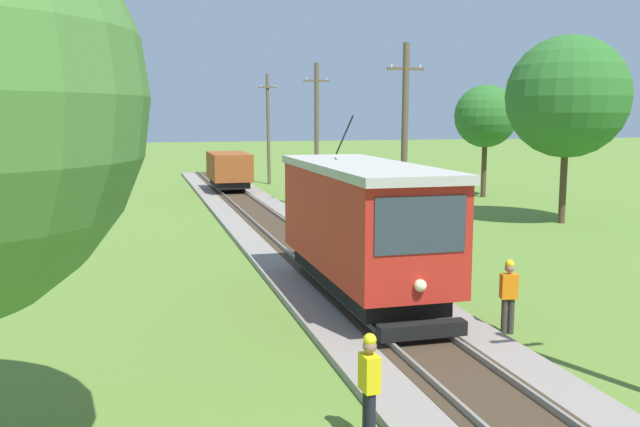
{
  "coord_description": "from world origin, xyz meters",
  "views": [
    {
      "loc": [
        -5.86,
        0.28,
        5.12
      ],
      "look_at": [
        -0.09,
        21.79,
        1.91
      ],
      "focal_mm": 38.75,
      "sensor_mm": 36.0,
      "label": 1
    }
  ],
  "objects_px": {
    "track_worker": "(369,383)",
    "tree_right_near": "(568,97)",
    "red_tram": "(362,223)",
    "utility_pole_distant": "(268,128)",
    "second_worker": "(509,293)",
    "utility_pole_mid": "(404,147)",
    "utility_pole_far": "(317,135)",
    "tree_left_near": "(486,116)",
    "freight_car": "(229,169)"
  },
  "relations": [
    {
      "from": "utility_pole_mid",
      "to": "utility_pole_distant",
      "type": "bearing_deg",
      "value": 90.0
    },
    {
      "from": "freight_car",
      "to": "tree_right_near",
      "type": "relative_size",
      "value": 0.6
    },
    {
      "from": "utility_pole_distant",
      "to": "tree_right_near",
      "type": "relative_size",
      "value": 0.92
    },
    {
      "from": "track_worker",
      "to": "tree_right_near",
      "type": "distance_m",
      "value": 25.05
    },
    {
      "from": "red_tram",
      "to": "track_worker",
      "type": "distance_m",
      "value": 8.3
    },
    {
      "from": "utility_pole_distant",
      "to": "second_worker",
      "type": "xyz_separation_m",
      "value": [
        -1.19,
        -36.13,
        -3.12
      ]
    },
    {
      "from": "utility_pole_mid",
      "to": "tree_left_near",
      "type": "distance_m",
      "value": 18.97
    },
    {
      "from": "track_worker",
      "to": "utility_pole_mid",
      "type": "bearing_deg",
      "value": -116.75
    },
    {
      "from": "utility_pole_far",
      "to": "track_worker",
      "type": "relative_size",
      "value": 4.38
    },
    {
      "from": "freight_car",
      "to": "second_worker",
      "type": "relative_size",
      "value": 2.91
    },
    {
      "from": "red_tram",
      "to": "tree_left_near",
      "type": "height_order",
      "value": "tree_left_near"
    },
    {
      "from": "track_worker",
      "to": "freight_car",
      "type": "bearing_deg",
      "value": -97.02
    },
    {
      "from": "track_worker",
      "to": "red_tram",
      "type": "bearing_deg",
      "value": -110.5
    },
    {
      "from": "freight_car",
      "to": "utility_pole_distant",
      "type": "distance_m",
      "value": 6.98
    },
    {
      "from": "utility_pole_far",
      "to": "tree_left_near",
      "type": "bearing_deg",
      "value": 12.39
    },
    {
      "from": "red_tram",
      "to": "second_worker",
      "type": "xyz_separation_m",
      "value": [
        2.45,
        -3.52,
        -1.21
      ]
    },
    {
      "from": "utility_pole_distant",
      "to": "tree_right_near",
      "type": "bearing_deg",
      "value": -65.52
    },
    {
      "from": "red_tram",
      "to": "utility_pole_distant",
      "type": "xyz_separation_m",
      "value": [
        3.64,
        32.6,
        1.91
      ]
    },
    {
      "from": "utility_pole_far",
      "to": "red_tram",
      "type": "bearing_deg",
      "value": -101.03
    },
    {
      "from": "second_worker",
      "to": "tree_right_near",
      "type": "relative_size",
      "value": 0.2
    },
    {
      "from": "freight_car",
      "to": "utility_pole_mid",
      "type": "bearing_deg",
      "value": -80.24
    },
    {
      "from": "second_worker",
      "to": "tree_left_near",
      "type": "bearing_deg",
      "value": -16.16
    },
    {
      "from": "utility_pole_mid",
      "to": "second_worker",
      "type": "relative_size",
      "value": 4.29
    },
    {
      "from": "tree_left_near",
      "to": "utility_pole_mid",
      "type": "bearing_deg",
      "value": -127.04
    },
    {
      "from": "utility_pole_far",
      "to": "tree_left_near",
      "type": "distance_m",
      "value": 11.72
    },
    {
      "from": "utility_pole_distant",
      "to": "tree_right_near",
      "type": "height_order",
      "value": "tree_right_near"
    },
    {
      "from": "utility_pole_mid",
      "to": "utility_pole_distant",
      "type": "xyz_separation_m",
      "value": [
        0.0,
        26.56,
        0.18
      ]
    },
    {
      "from": "red_tram",
      "to": "freight_car",
      "type": "distance_m",
      "value": 27.22
    },
    {
      "from": "utility_pole_distant",
      "to": "utility_pole_far",
      "type": "bearing_deg",
      "value": -90.0
    },
    {
      "from": "tree_left_near",
      "to": "utility_pole_distant",
      "type": "bearing_deg",
      "value": 134.91
    },
    {
      "from": "utility_pole_mid",
      "to": "utility_pole_distant",
      "type": "distance_m",
      "value": 26.56
    },
    {
      "from": "freight_car",
      "to": "track_worker",
      "type": "relative_size",
      "value": 2.91
    },
    {
      "from": "utility_pole_distant",
      "to": "tree_left_near",
      "type": "distance_m",
      "value": 16.18
    },
    {
      "from": "utility_pole_mid",
      "to": "track_worker",
      "type": "xyz_separation_m",
      "value": [
        -6.11,
        -13.88,
        -2.94
      ]
    },
    {
      "from": "freight_car",
      "to": "utility_pole_mid",
      "type": "height_order",
      "value": "utility_pole_mid"
    },
    {
      "from": "red_tram",
      "to": "tree_left_near",
      "type": "relative_size",
      "value": 1.23
    },
    {
      "from": "utility_pole_mid",
      "to": "utility_pole_far",
      "type": "bearing_deg",
      "value": 90.0
    },
    {
      "from": "track_worker",
      "to": "tree_right_near",
      "type": "xyz_separation_m",
      "value": [
        16.05,
        18.59,
        4.92
      ]
    },
    {
      "from": "utility_pole_far",
      "to": "track_worker",
      "type": "bearing_deg",
      "value": -102.99
    },
    {
      "from": "utility_pole_mid",
      "to": "utility_pole_far",
      "type": "xyz_separation_m",
      "value": [
        0.0,
        12.61,
        0.09
      ]
    },
    {
      "from": "track_worker",
      "to": "tree_left_near",
      "type": "bearing_deg",
      "value": -124.13
    },
    {
      "from": "tree_left_near",
      "to": "tree_right_near",
      "type": "relative_size",
      "value": 0.79
    },
    {
      "from": "second_worker",
      "to": "tree_right_near",
      "type": "height_order",
      "value": "tree_right_near"
    },
    {
      "from": "utility_pole_mid",
      "to": "tree_left_near",
      "type": "height_order",
      "value": "utility_pole_mid"
    },
    {
      "from": "red_tram",
      "to": "tree_right_near",
      "type": "relative_size",
      "value": 0.98
    },
    {
      "from": "tree_left_near",
      "to": "track_worker",
      "type": "bearing_deg",
      "value": -121.14
    },
    {
      "from": "red_tram",
      "to": "tree_left_near",
      "type": "distance_m",
      "value": 26.11
    },
    {
      "from": "track_worker",
      "to": "tree_left_near",
      "type": "xyz_separation_m",
      "value": [
        17.52,
        28.99,
        3.99
      ]
    },
    {
      "from": "red_tram",
      "to": "utility_pole_far",
      "type": "bearing_deg",
      "value": 78.97
    },
    {
      "from": "red_tram",
      "to": "tree_left_near",
      "type": "xyz_separation_m",
      "value": [
        15.04,
        21.16,
        2.78
      ]
    }
  ]
}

